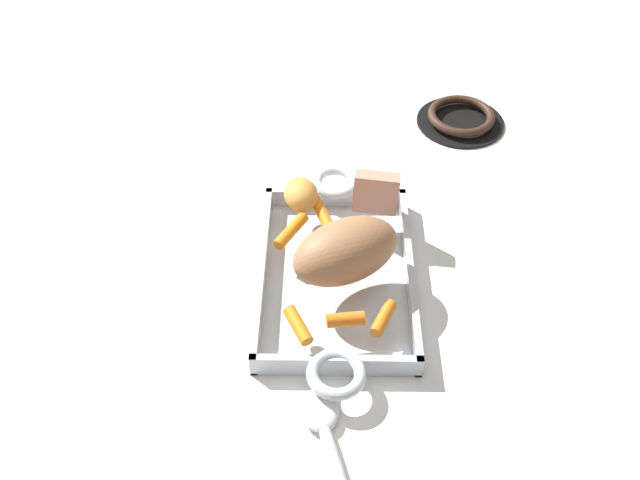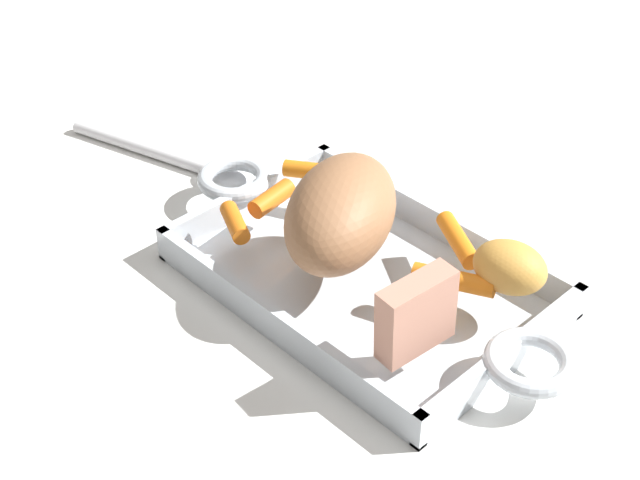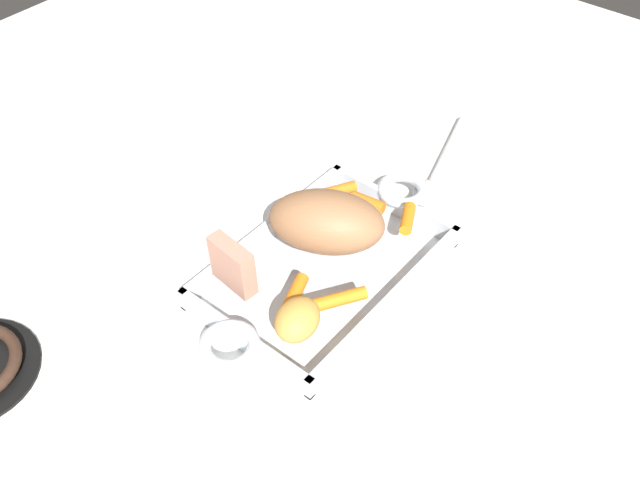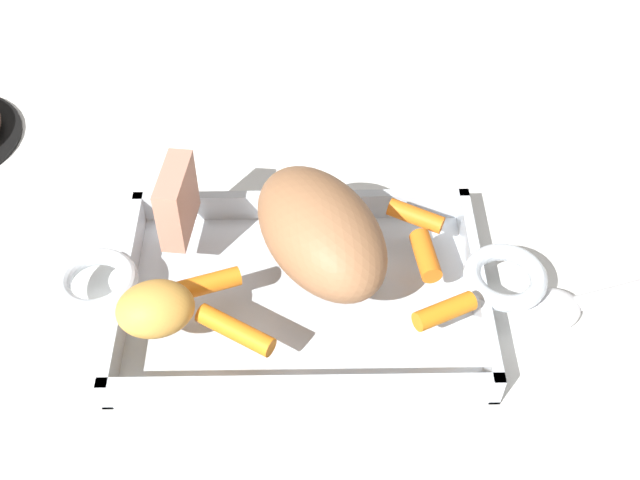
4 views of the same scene
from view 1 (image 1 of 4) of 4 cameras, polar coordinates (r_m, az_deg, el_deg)
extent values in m
plane|color=white|center=(0.99, 1.28, -3.30)|extent=(1.89, 1.89, 0.00)
cube|color=silver|center=(0.99, 1.28, -3.18)|extent=(0.32, 0.21, 0.01)
cube|color=silver|center=(0.99, 7.27, -2.70)|extent=(0.32, 0.01, 0.03)
cube|color=silver|center=(0.98, -4.71, -2.59)|extent=(0.32, 0.01, 0.03)
cube|color=silver|center=(0.88, 1.32, -10.14)|extent=(0.01, 0.21, 0.03)
cube|color=silver|center=(1.09, 1.27, 3.39)|extent=(0.01, 0.21, 0.03)
torus|color=silver|center=(0.86, 1.34, -10.81)|extent=(0.07, 0.07, 0.02)
torus|color=silver|center=(1.10, 1.28, 4.70)|extent=(0.07, 0.07, 0.02)
ellipsoid|color=#9B6945|center=(0.92, 2.10, -0.88)|extent=(0.15, 0.17, 0.08)
cube|color=tan|center=(1.02, 4.56, 3.85)|extent=(0.03, 0.07, 0.07)
cylinder|color=orange|center=(0.89, 2.08, -6.47)|extent=(0.02, 0.05, 0.02)
cylinder|color=orange|center=(1.00, -2.38, 0.76)|extent=(0.07, 0.05, 0.02)
cylinder|color=orange|center=(0.88, -1.79, -6.94)|extent=(0.06, 0.04, 0.02)
cylinder|color=orange|center=(0.89, 5.18, -6.32)|extent=(0.05, 0.04, 0.02)
cylinder|color=orange|center=(1.02, 0.26, 2.01)|extent=(0.07, 0.04, 0.02)
ellipsoid|color=gold|center=(1.03, -1.56, 3.71)|extent=(0.07, 0.06, 0.04)
cylinder|color=black|center=(1.30, 11.32, 9.45)|extent=(0.16, 0.16, 0.01)
torus|color=#382319|center=(1.29, 11.39, 9.87)|extent=(0.12, 0.12, 0.01)
ellipsoid|color=white|center=(0.86, -0.10, -13.68)|extent=(0.07, 0.06, 0.02)
camera|label=2|loc=(1.21, 28.69, 30.93)|focal=52.02mm
camera|label=3|loc=(1.21, -23.11, 40.45)|focal=39.54mm
camera|label=4|loc=(0.79, -35.09, 25.50)|focal=44.67mm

